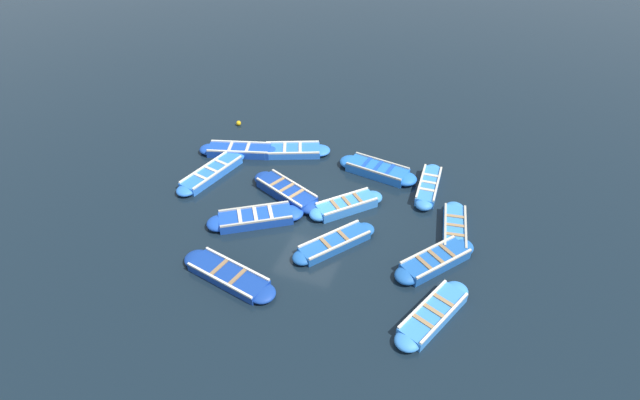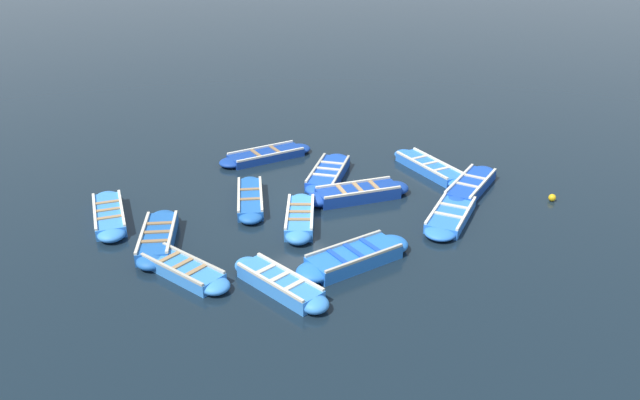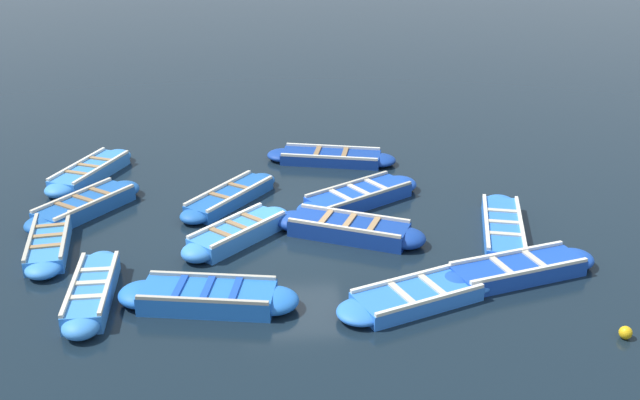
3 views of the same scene
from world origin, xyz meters
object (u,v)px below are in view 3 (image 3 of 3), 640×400
Objects in this scene: boat_end_of_row at (49,243)px; boat_stern_in at (238,233)px; boat_alongside at (92,292)px; buoy_orange_near at (626,333)px; boat_outer_right at (503,229)px; boat_centre at (85,206)px; boat_drifting at (517,270)px; boat_near_quay at (208,297)px; boat_inner_gap at (331,157)px; boat_broadside at (90,172)px; boat_far_corner at (349,229)px; boat_bow_out at (359,197)px; boat_mid_row at (417,296)px; boat_tucked at (230,197)px.

boat_stern_in reaches higher than boat_end_of_row.
boat_alongside is 10.23m from buoy_orange_near.
boat_outer_right is at bearing -90.14° from boat_end_of_row.
boat_centre is 12.75m from buoy_orange_near.
boat_drifting reaches higher than buoy_orange_near.
boat_inner_gap is at bearing -21.68° from boat_near_quay.
boat_broadside is 0.90× the size of boat_outer_right.
boat_far_corner is at bearing -89.69° from boat_stern_in.
buoy_orange_near is (-6.44, -4.14, -0.06)m from boat_bow_out.
boat_drifting is 5.00m from boat_bow_out.
boat_outer_right is 16.14× the size of buoy_orange_near.
boat_near_quay is 4.12m from boat_mid_row.
boat_far_corner is at bearing 45.63° from buoy_orange_near.
boat_drifting is at bearing -88.19° from boat_alongside.
boat_drifting is 0.97× the size of boat_inner_gap.
boat_far_corner is 15.04× the size of buoy_orange_near.
boat_tucked is 7.56m from boat_drifting.
boat_far_corner is 0.96× the size of boat_drifting.
boat_alongside reaches higher than boat_drifting.
boat_inner_gap is 16.03× the size of buoy_orange_near.
boat_centre is at bearing -171.42° from boat_broadside.
boat_centre reaches higher than boat_broadside.
boat_alongside is 9.31m from boat_outer_right.
buoy_orange_near is (-4.37, -11.44, -0.05)m from boat_end_of_row.
boat_end_of_row is 10.36m from boat_drifting.
boat_inner_gap is (7.11, 3.33, -0.03)m from boat_drifting.
boat_stern_in is 0.81× the size of boat_broadside.
buoy_orange_near is at bearing -102.28° from boat_near_quay.
boat_near_quay reaches higher than boat_broadside.
boat_bow_out reaches higher than boat_inner_gap.
boat_far_corner is at bearing -180.00° from boat_inner_gap.
boat_inner_gap is at bearing 26.00° from buoy_orange_near.
boat_mid_row is at bearing -173.55° from boat_bow_out.
boat_centre is 10.27m from boat_outer_right.
boat_far_corner is 5.93m from boat_alongside.
boat_centre is at bearing 78.83° from boat_outer_right.
boat_broadside is at bearing 45.08° from boat_stern_in.
boat_drifting is (-2.17, -3.33, -0.02)m from boat_far_corner.
boat_mid_row is 6.46m from boat_alongside.
boat_drifting is 1.08× the size of boat_broadside.
boat_outer_right is (2.67, -6.71, -0.03)m from boat_near_quay.
boat_bow_out is (4.96, 0.56, 0.02)m from boat_mid_row.
boat_near_quay is 4.61m from boat_end_of_row.
boat_inner_gap is (7.97, 1.02, -0.00)m from boat_mid_row.
boat_inner_gap is (7.77, -3.09, -0.05)m from boat_near_quay.
boat_centre is 2.40m from boat_broadside.
boat_near_quay is at bearing 169.95° from boat_stern_in.
boat_broadside is 0.90× the size of boat_inner_gap.
boat_stern_in is at bearing 88.62° from boat_outer_right.
boat_broadside is at bearing 72.71° from boat_bow_out.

